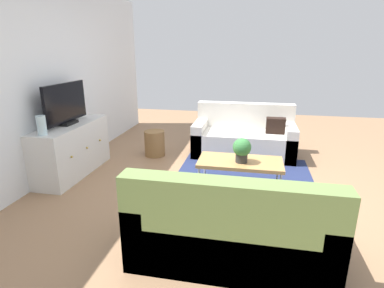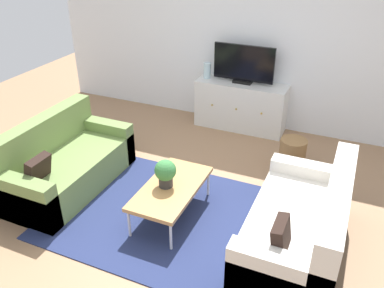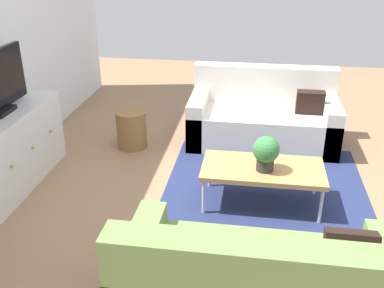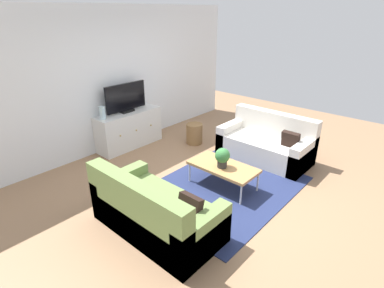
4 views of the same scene
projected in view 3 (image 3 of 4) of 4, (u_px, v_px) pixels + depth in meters
ground_plane at (248, 204)px, 4.03m from camera, size 10.00×10.00×0.00m
area_rug at (265, 205)px, 4.00m from camera, size 2.50×1.90×0.01m
couch_right_side at (263, 118)px, 5.18m from camera, size 0.85×1.66×0.84m
coffee_table at (263, 170)px, 3.89m from camera, size 0.55×1.07×0.38m
potted_plant at (266, 152)px, 3.76m from camera, size 0.23×0.23×0.31m
tv_console at (11, 149)px, 4.22m from camera, size 1.37×0.47×0.73m
wicker_basket at (132, 129)px, 5.05m from camera, size 0.34×0.34×0.43m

